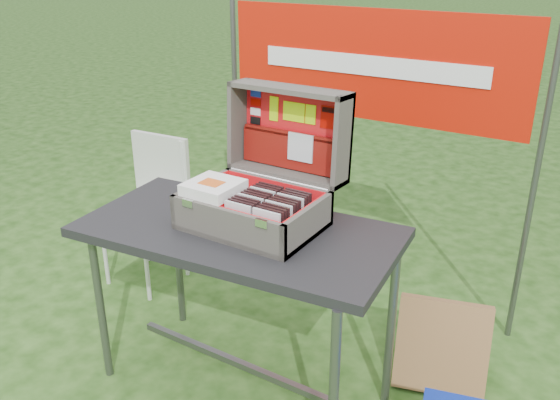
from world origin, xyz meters
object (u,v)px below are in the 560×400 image
Objects in this scene: cardboard_box at (442,347)px; chair at (142,214)px; table at (241,312)px; suitcase at (260,162)px.

chair is at bearing 164.83° from cardboard_box.
table is 1.50× the size of chair.
chair reaches higher than cardboard_box.
suitcase reaches higher than cardboard_box.
suitcase is at bearing 61.59° from table.
cardboard_box is (0.75, 0.48, -0.19)m from table.
suitcase is 1.30m from chair.
cardboard_box is at bearing 28.16° from suitcase.
chair reaches higher than table.
suitcase is 0.63× the size of chair.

